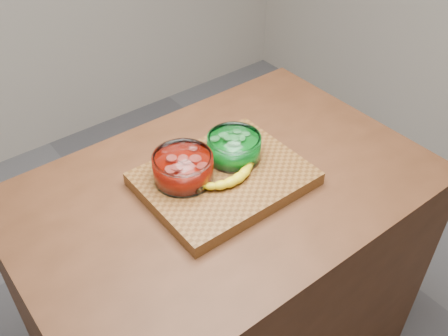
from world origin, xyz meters
TOP-DOWN VIEW (x-y plane):
  - counter at (0.00, 0.00)m, footprint 1.20×0.80m
  - cutting_board at (0.00, 0.00)m, footprint 0.45×0.35m
  - bowl_red at (-0.10, 0.05)m, footprint 0.17×0.17m
  - bowl_green at (0.07, 0.04)m, footprint 0.16×0.16m
  - banana at (0.00, -0.02)m, footprint 0.24×0.12m

SIDE VIEW (x-z plane):
  - counter at x=0.00m, z-range 0.00..0.90m
  - cutting_board at x=0.00m, z-range 0.90..0.94m
  - banana at x=0.00m, z-range 0.94..0.97m
  - bowl_green at x=0.07m, z-range 0.94..1.01m
  - bowl_red at x=-0.10m, z-range 0.94..1.02m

